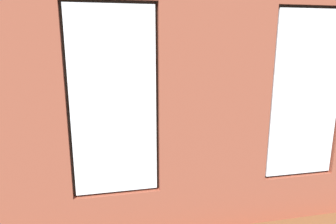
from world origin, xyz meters
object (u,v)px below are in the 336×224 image
at_px(remote_black, 158,133).
at_px(papasan_chair, 122,113).
at_px(remote_silver, 132,134).
at_px(tv_flatscreen, 4,114).
at_px(coffee_table, 152,134).
at_px(potted_plant_between_couches, 266,152).
at_px(media_console, 8,151).
at_px(potted_plant_near_tv, 27,142).
at_px(couch_left, 297,135).
at_px(candle_jar, 168,127).
at_px(couch_by_window, 175,179).
at_px(potted_plant_by_left_couch, 246,116).
at_px(cup_ceramic, 142,128).
at_px(table_plant_small, 151,126).
at_px(potted_plant_mid_room_small, 199,123).

height_order(remote_black, papasan_chair, papasan_chair).
xyz_separation_m(remote_silver, tv_flatscreen, (2.20, -0.03, 0.50)).
xyz_separation_m(coffee_table, potted_plant_between_couches, (-1.40, 1.87, 0.21)).
bearing_deg(media_console, potted_plant_near_tv, 121.64).
distance_m(coffee_table, remote_silver, 0.42).
xyz_separation_m(couch_left, potted_plant_near_tv, (4.93, 0.47, 0.36)).
xyz_separation_m(candle_jar, potted_plant_near_tv, (2.41, 1.14, 0.22)).
xyz_separation_m(couch_by_window, potted_plant_by_left_couch, (-2.45, -2.84, 0.08)).
height_order(cup_ceramic, potted_plant_near_tv, potted_plant_near_tv).
bearing_deg(table_plant_small, tv_flatscreen, 2.18).
distance_m(cup_ceramic, potted_plant_between_couches, 2.52).
distance_m(couch_by_window, potted_plant_by_left_couch, 3.75).
relative_size(couch_by_window, media_console, 2.03).
relative_size(couch_left, potted_plant_near_tv, 1.55).
distance_m(couch_left, potted_plant_near_tv, 4.96).
height_order(couch_left, potted_plant_near_tv, potted_plant_near_tv).
distance_m(coffee_table, table_plant_small, 0.18).
distance_m(candle_jar, potted_plant_mid_room_small, 0.93).
xyz_separation_m(potted_plant_between_couches, potted_plant_by_left_couch, (-1.08, -2.79, -0.18)).
bearing_deg(potted_plant_near_tv, papasan_chair, -121.21).
distance_m(candle_jar, potted_plant_by_left_couch, 2.25).
relative_size(potted_plant_mid_room_small, potted_plant_by_left_couch, 0.91).
height_order(couch_by_window, remote_black, couch_by_window).
relative_size(coffee_table, tv_flatscreen, 1.09).
relative_size(papasan_chair, potted_plant_near_tv, 0.88).
bearing_deg(coffee_table, media_console, 2.24).
relative_size(candle_jar, potted_plant_by_left_couch, 0.15).
bearing_deg(potted_plant_by_left_couch, papasan_chair, -12.98).
distance_m(couch_left, candle_jar, 2.61).
relative_size(table_plant_small, potted_plant_mid_room_small, 0.44).
xyz_separation_m(coffee_table, cup_ceramic, (0.16, -0.10, 0.10)).
xyz_separation_m(remote_black, papasan_chair, (0.57, -1.72, 0.01)).
xyz_separation_m(couch_left, potted_plant_between_couches, (1.48, 1.35, 0.26)).
height_order(coffee_table, potted_plant_near_tv, potted_plant_near_tv).
height_order(couch_by_window, couch_left, same).
bearing_deg(cup_ceramic, couch_by_window, 95.56).
height_order(couch_by_window, papasan_chair, couch_by_window).
bearing_deg(potted_plant_by_left_couch, cup_ceramic, 17.08).
bearing_deg(coffee_table, papasan_chair, -73.51).
bearing_deg(potted_plant_mid_room_small, media_console, 10.47).
bearing_deg(table_plant_small, media_console, 2.24).
relative_size(candle_jar, remote_silver, 0.53).
bearing_deg(papasan_chair, remote_black, 108.36).
xyz_separation_m(candle_jar, media_console, (2.96, 0.25, -0.22)).
bearing_deg(table_plant_small, potted_plant_near_tv, 25.99).
distance_m(tv_flatscreen, papasan_chair, 2.76).
relative_size(couch_left, candle_jar, 22.45).
height_order(couch_left, potted_plant_by_left_couch, couch_left).
relative_size(cup_ceramic, table_plant_small, 0.44).
height_order(couch_left, potted_plant_between_couches, potted_plant_between_couches).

